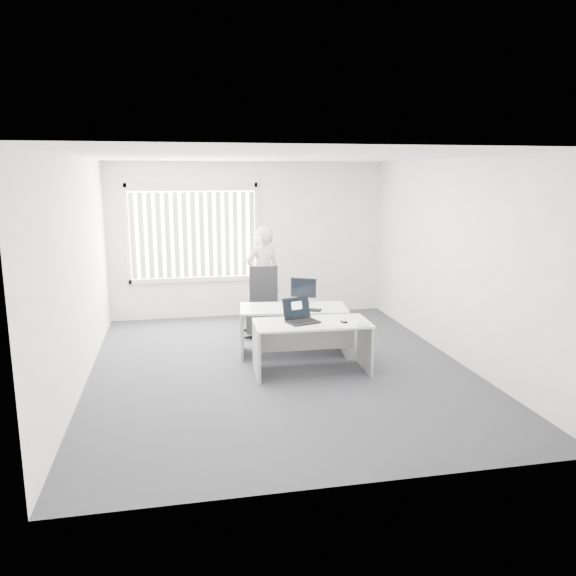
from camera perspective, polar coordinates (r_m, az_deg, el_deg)
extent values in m
plane|color=#46464C|center=(7.69, -0.86, -8.09)|extent=(6.00, 6.00, 0.00)
cube|color=white|center=(10.28, -3.97, 4.89)|extent=(5.00, 0.02, 2.80)
cube|color=white|center=(4.49, 6.18, -3.82)|extent=(5.00, 0.02, 2.80)
cube|color=white|center=(7.31, -20.53, 1.48)|extent=(0.02, 6.00, 2.80)
cube|color=white|center=(8.17, 16.63, 2.72)|extent=(0.02, 6.00, 2.80)
cube|color=white|center=(7.25, -0.92, 13.24)|extent=(5.00, 6.00, 0.02)
cube|color=silver|center=(10.14, -9.59, 5.52)|extent=(2.32, 0.06, 1.76)
cube|color=white|center=(7.34, 2.45, -3.59)|extent=(1.52, 0.75, 0.03)
cube|color=#A4A4A7|center=(7.32, -3.22, -6.43)|extent=(0.06, 0.65, 0.66)
cube|color=#A4A4A7|center=(7.61, 7.85, -5.81)|extent=(0.06, 0.65, 0.66)
cube|color=white|center=(8.09, 0.55, -2.06)|extent=(1.61, 0.91, 0.03)
cube|color=#A4A4A7|center=(8.16, -4.69, -4.51)|extent=(0.13, 0.66, 0.67)
cube|color=#A4A4A7|center=(8.27, 5.72, -4.32)|extent=(0.13, 0.66, 0.67)
cylinder|color=black|center=(9.14, -2.41, -4.61)|extent=(0.70, 0.70, 0.08)
cylinder|color=black|center=(9.09, -2.42, -3.40)|extent=(0.07, 0.07, 0.48)
cube|color=black|center=(9.03, -2.43, -1.92)|extent=(0.54, 0.54, 0.07)
cube|color=black|center=(9.18, -2.51, 0.45)|extent=(0.47, 0.12, 0.58)
imported|color=silver|center=(9.68, -2.56, 1.25)|extent=(0.71, 0.57, 1.72)
cube|color=white|center=(7.32, 5.66, -3.55)|extent=(0.31, 0.24, 0.00)
cube|color=white|center=(7.26, 7.61, -3.70)|extent=(0.21, 0.24, 0.01)
cube|color=black|center=(7.91, 1.87, -2.20)|extent=(0.44, 0.31, 0.02)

